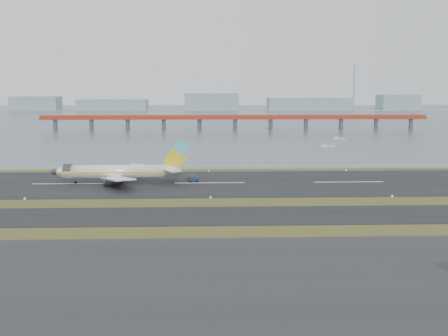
# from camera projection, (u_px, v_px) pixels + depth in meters

# --- Properties ---
(ground) EXTENTS (1000.00, 1000.00, 0.00)m
(ground) POSITION_uv_depth(u_px,v_px,m) (211.00, 204.00, 129.79)
(ground) COLOR #384819
(ground) RESTS_ON ground
(apron_strip) EXTENTS (1000.00, 50.00, 0.10)m
(apron_strip) POSITION_uv_depth(u_px,v_px,m) (217.00, 287.00, 75.35)
(apron_strip) COLOR #2A2A2C
(apron_strip) RESTS_ON ground
(taxiway_strip) EXTENTS (1000.00, 18.00, 0.10)m
(taxiway_strip) POSITION_uv_depth(u_px,v_px,m) (212.00, 216.00, 117.90)
(taxiway_strip) COLOR black
(taxiway_strip) RESTS_ON ground
(runway_strip) EXTENTS (1000.00, 45.00, 0.10)m
(runway_strip) POSITION_uv_depth(u_px,v_px,m) (210.00, 183.00, 159.47)
(runway_strip) COLOR black
(runway_strip) RESTS_ON ground
(seawall) EXTENTS (1000.00, 2.50, 1.00)m
(seawall) POSITION_uv_depth(u_px,v_px,m) (208.00, 167.00, 189.10)
(seawall) COLOR gray
(seawall) RESTS_ON ground
(bay_water) EXTENTS (1400.00, 800.00, 1.30)m
(bay_water) POSITION_uv_depth(u_px,v_px,m) (204.00, 115.00, 585.07)
(bay_water) COLOR #445561
(bay_water) RESTS_ON ground
(red_pier) EXTENTS (260.00, 5.00, 10.20)m
(red_pier) POSITION_uv_depth(u_px,v_px,m) (235.00, 119.00, 376.97)
(red_pier) COLOR #A4301C
(red_pier) RESTS_ON ground
(far_shoreline) EXTENTS (1400.00, 80.00, 60.50)m
(far_shoreline) POSITION_uv_depth(u_px,v_px,m) (214.00, 105.00, 743.10)
(far_shoreline) COLOR #8C9EA6
(far_shoreline) RESTS_ON ground
(airliner) EXTENTS (38.52, 32.89, 12.80)m
(airliner) POSITION_uv_depth(u_px,v_px,m) (120.00, 172.00, 158.06)
(airliner) COLOR white
(airliner) RESTS_ON ground
(pushback_tug) EXTENTS (3.22, 2.35, 1.85)m
(pushback_tug) POSITION_uv_depth(u_px,v_px,m) (193.00, 179.00, 160.96)
(pushback_tug) COLOR #16253D
(pushback_tug) RESTS_ON ground
(workboat_near) EXTENTS (7.67, 3.92, 1.78)m
(workboat_near) POSITION_uv_depth(u_px,v_px,m) (326.00, 146.00, 258.85)
(workboat_near) COLOR silver
(workboat_near) RESTS_ON ground
(workboat_far) EXTENTS (7.16, 4.68, 1.67)m
(workboat_far) POSITION_uv_depth(u_px,v_px,m) (339.00, 139.00, 299.74)
(workboat_far) COLOR silver
(workboat_far) RESTS_ON ground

